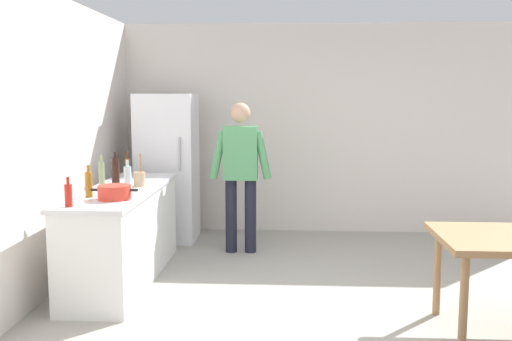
{
  "coord_description": "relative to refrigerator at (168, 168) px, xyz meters",
  "views": [
    {
      "loc": [
        -0.42,
        -4.52,
        1.77
      ],
      "look_at": [
        -0.75,
        1.31,
        1.01
      ],
      "focal_mm": 40.21,
      "sensor_mm": 36.0,
      "label": 1
    }
  ],
  "objects": [
    {
      "name": "person",
      "position": [
        0.95,
        -0.55,
        0.08
      ],
      "size": [
        0.7,
        0.22,
        1.7
      ],
      "color": "#1E1E2D",
      "rests_on": "ground_plane"
    },
    {
      "name": "utensil_jar",
      "position": [
        0.04,
        -1.48,
        0.08
      ],
      "size": [
        0.11,
        0.11,
        0.32
      ],
      "color": "tan",
      "rests_on": "kitchen_counter"
    },
    {
      "name": "wall_left",
      "position": [
        -0.7,
        -2.2,
        0.45
      ],
      "size": [
        0.12,
        5.6,
        2.7
      ],
      "primitive_type": "cube",
      "color": "silver",
      "rests_on": "ground_plane"
    },
    {
      "name": "bottle_beer_brown",
      "position": [
        -0.29,
        -0.73,
        0.11
      ],
      "size": [
        0.06,
        0.06,
        0.26
      ],
      "color": "#5B3314",
      "rests_on": "kitchen_counter"
    },
    {
      "name": "cooking_pot",
      "position": [
        0.01,
        -2.19,
        0.06
      ],
      "size": [
        0.4,
        0.28,
        0.12
      ],
      "color": "red",
      "rests_on": "kitchen_counter"
    },
    {
      "name": "ground_plane",
      "position": [
        1.9,
        -2.4,
        -0.9
      ],
      "size": [
        14.0,
        14.0,
        0.0
      ],
      "primitive_type": "plane",
      "color": "#9E998E"
    },
    {
      "name": "bottle_water_clear",
      "position": [
        0.03,
        -1.85,
        0.13
      ],
      "size": [
        0.07,
        0.07,
        0.3
      ],
      "color": "silver",
      "rests_on": "kitchen_counter"
    },
    {
      "name": "bottle_oil_amber",
      "position": [
        -0.24,
        -2.11,
        0.12
      ],
      "size": [
        0.06,
        0.06,
        0.28
      ],
      "color": "#996619",
      "rests_on": "kitchen_counter"
    },
    {
      "name": "bottle_sauce_red",
      "position": [
        -0.25,
        -2.55,
        0.1
      ],
      "size": [
        0.06,
        0.06,
        0.24
      ],
      "color": "#B22319",
      "rests_on": "kitchen_counter"
    },
    {
      "name": "bottle_wine_dark",
      "position": [
        -0.18,
        -1.52,
        0.15
      ],
      "size": [
        0.08,
        0.08,
        0.34
      ],
      "color": "black",
      "rests_on": "kitchen_counter"
    },
    {
      "name": "wall_back",
      "position": [
        1.9,
        0.6,
        0.45
      ],
      "size": [
        6.4,
        0.12,
        2.7
      ],
      "primitive_type": "cube",
      "color": "silver",
      "rests_on": "ground_plane"
    },
    {
      "name": "refrigerator",
      "position": [
        0.0,
        0.0,
        0.0
      ],
      "size": [
        0.7,
        0.67,
        1.8
      ],
      "color": "white",
      "rests_on": "ground_plane"
    },
    {
      "name": "bottle_vinegar_tall",
      "position": [
        -0.27,
        -1.68,
        0.14
      ],
      "size": [
        0.06,
        0.06,
        0.32
      ],
      "color": "gray",
      "rests_on": "kitchen_counter"
    },
    {
      "name": "kitchen_counter",
      "position": [
        -0.1,
        -1.6,
        -0.45
      ],
      "size": [
        0.64,
        2.2,
        0.9
      ],
      "color": "white",
      "rests_on": "ground_plane"
    }
  ]
}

